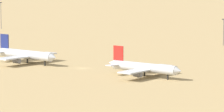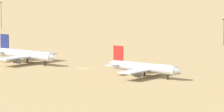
# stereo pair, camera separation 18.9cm
# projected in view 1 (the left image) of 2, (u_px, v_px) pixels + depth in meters

# --- Properties ---
(ground) EXTENTS (4000.00, 4000.00, 0.00)m
(ground) POSITION_uv_depth(u_px,v_px,m) (82.00, 68.00, 265.79)
(ground) COLOR tan
(parked_jet_navy_2) EXTENTS (34.56, 29.11, 11.41)m
(parked_jet_navy_2) POSITION_uv_depth(u_px,v_px,m) (25.00, 54.00, 279.24)
(parked_jet_navy_2) COLOR silver
(parked_jet_navy_2) RESTS_ON ground
(parked_jet_red_3) EXTENTS (31.66, 26.61, 10.46)m
(parked_jet_red_3) POSITION_uv_depth(u_px,v_px,m) (143.00, 67.00, 243.25)
(parked_jet_red_3) COLOR silver
(parked_jet_red_3) RESTS_ON ground
(light_pole_mid) EXTENTS (1.80, 0.50, 17.61)m
(light_pole_mid) POSITION_uv_depth(u_px,v_px,m) (1.00, 14.00, 451.83)
(light_pole_mid) COLOR #59595E
(light_pole_mid) RESTS_ON ground
(light_pole_east) EXTENTS (1.80, 0.50, 13.67)m
(light_pole_east) POSITION_uv_depth(u_px,v_px,m) (224.00, 30.00, 348.33)
(light_pole_east) COLOR #59595E
(light_pole_east) RESTS_ON ground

